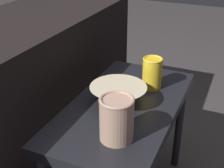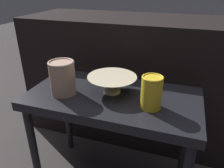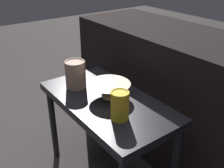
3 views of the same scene
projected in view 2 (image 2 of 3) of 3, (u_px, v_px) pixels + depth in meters
name	position (u px, v px, depth m)	size (l,w,h in m)	color
table	(113.00, 107.00, 0.98)	(0.75, 0.39, 0.52)	black
couch_backdrop	(137.00, 78.00, 1.45)	(1.41, 0.50, 0.77)	black
bowl	(112.00, 83.00, 0.95)	(0.22, 0.22, 0.08)	#C1B293
vase_textured_left	(62.00, 77.00, 0.93)	(0.11, 0.11, 0.15)	tan
vase_colorful_right	(152.00, 92.00, 0.83)	(0.08, 0.08, 0.13)	gold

